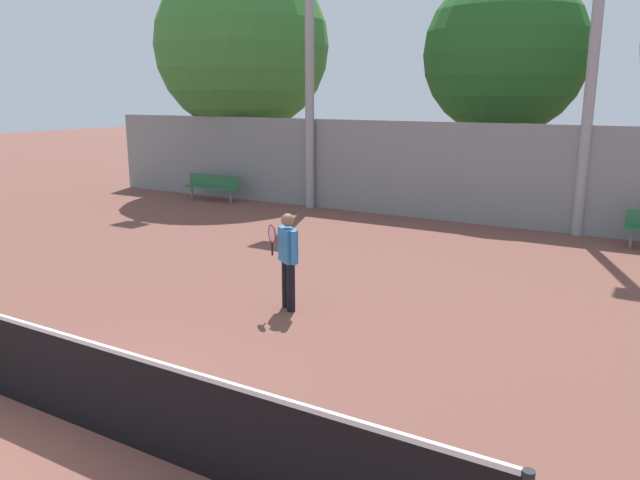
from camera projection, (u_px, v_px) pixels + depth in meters
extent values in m
plane|color=brown|center=(60.00, 418.00, 7.06)|extent=(100.00, 100.00, 0.00)
cube|color=black|center=(56.00, 377.00, 6.94)|extent=(10.12, 0.03, 1.01)
cube|color=white|center=(51.00, 332.00, 6.82)|extent=(10.12, 0.04, 0.05)
cylinder|color=black|center=(286.00, 284.00, 10.63)|extent=(0.14, 0.14, 0.84)
cylinder|color=black|center=(291.00, 287.00, 10.43)|extent=(0.14, 0.14, 0.84)
cube|color=teal|center=(288.00, 245.00, 10.37)|extent=(0.44, 0.39, 0.57)
cylinder|color=teal|center=(282.00, 241.00, 10.59)|extent=(0.10, 0.10, 0.56)
cylinder|color=teal|center=(294.00, 248.00, 10.15)|extent=(0.10, 0.10, 0.56)
sphere|color=#8E6647|center=(288.00, 220.00, 10.27)|extent=(0.22, 0.22, 0.22)
cylinder|color=black|center=(272.00, 249.00, 10.26)|extent=(0.03, 0.03, 0.22)
torus|color=red|center=(272.00, 234.00, 10.20)|extent=(0.27, 0.19, 0.31)
cylinder|color=silver|center=(272.00, 234.00, 10.20)|extent=(0.23, 0.15, 0.27)
cylinder|color=gray|center=(631.00, 238.00, 14.83)|extent=(0.06, 0.06, 0.44)
cube|color=#28663D|center=(210.00, 187.00, 21.27)|extent=(2.15, 0.40, 0.04)
cylinder|color=gray|center=(192.00, 192.00, 21.76)|extent=(0.06, 0.06, 0.44)
cylinder|color=gray|center=(231.00, 196.00, 20.90)|extent=(0.06, 0.06, 0.44)
cube|color=#28663D|center=(214.00, 180.00, 21.37)|extent=(2.15, 0.04, 0.40)
cylinder|color=#939399|center=(593.00, 63.00, 15.25)|extent=(0.27, 0.27, 8.61)
cylinder|color=#939399|center=(310.00, 64.00, 19.13)|extent=(0.28, 0.28, 8.95)
cylinder|color=#939399|center=(197.00, 52.00, 22.08)|extent=(0.32, 0.32, 10.03)
cube|color=gray|center=(453.00, 172.00, 17.65)|extent=(26.14, 0.06, 2.81)
cylinder|color=brown|center=(498.00, 162.00, 20.83)|extent=(0.50, 0.50, 2.73)
sphere|color=#235B23|center=(505.00, 54.00, 20.04)|extent=(5.26, 5.26, 5.26)
cylinder|color=brown|center=(245.00, 153.00, 23.59)|extent=(0.43, 0.43, 2.76)
sphere|color=#387A33|center=(242.00, 46.00, 22.70)|extent=(6.31, 6.31, 6.31)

